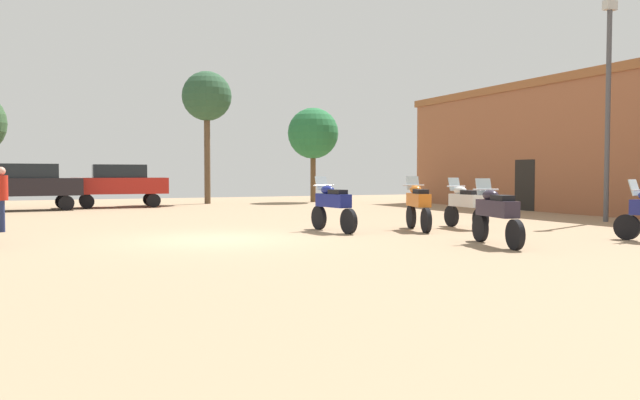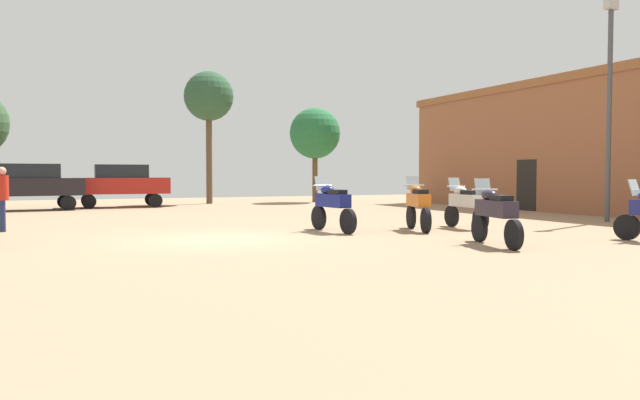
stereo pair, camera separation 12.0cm
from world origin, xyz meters
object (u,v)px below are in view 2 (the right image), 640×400
at_px(motorcycle_4, 332,205).
at_px(car_1, 121,182).
at_px(lamp_post, 609,100).
at_px(tree_6, 315,134).
at_px(motorcycle_2, 465,204).
at_px(person_1, 2,194).
at_px(car_3, 30,183).
at_px(motorcycle_3, 495,213).
at_px(tree_3, 209,98).
at_px(motorcycle_8, 418,204).
at_px(brick_building, 605,145).

relative_size(motorcycle_4, car_1, 0.51).
height_order(car_1, lamp_post, lamp_post).
relative_size(tree_6, lamp_post, 0.73).
xyz_separation_m(motorcycle_2, lamp_post, (5.78, 0.17, 3.27)).
height_order(car_1, person_1, car_1).
height_order(motorcycle_2, car_3, car_3).
distance_m(motorcycle_2, lamp_post, 6.65).
bearing_deg(motorcycle_2, motorcycle_3, -115.30).
height_order(tree_3, tree_6, tree_3).
distance_m(car_1, tree_6, 10.87).
bearing_deg(motorcycle_8, person_1, 174.52).
height_order(motorcycle_2, tree_3, tree_3).
distance_m(motorcycle_8, lamp_post, 8.07).
relative_size(brick_building, car_3, 4.53).
height_order(brick_building, tree_6, brick_building).
xyz_separation_m(brick_building, motorcycle_8, (-12.31, -4.78, -2.04)).
bearing_deg(car_1, motorcycle_8, -156.71).
relative_size(car_1, lamp_post, 0.61).
bearing_deg(person_1, motorcycle_3, 43.46).
distance_m(person_1, tree_3, 16.73).
bearing_deg(brick_building, car_3, 155.96).
bearing_deg(motorcycle_8, lamp_post, 17.68).
relative_size(brick_building, motorcycle_4, 8.96).
bearing_deg(motorcycle_3, person_1, 154.49).
xyz_separation_m(motorcycle_3, motorcycle_4, (-1.90, 4.44, 0.01)).
relative_size(motorcycle_3, person_1, 1.27).
relative_size(motorcycle_2, person_1, 1.18).
xyz_separation_m(brick_building, lamp_post, (-4.93, -4.61, 1.21)).
xyz_separation_m(motorcycle_2, car_1, (-7.84, 15.88, 0.45)).
bearing_deg(brick_building, lamp_post, -136.95).
height_order(motorcycle_3, motorcycle_4, motorcycle_4).
bearing_deg(tree_6, lamp_post, -79.51).
xyz_separation_m(motorcycle_2, motorcycle_4, (-3.92, 0.64, 0.02)).
bearing_deg(brick_building, tree_3, 137.33).
xyz_separation_m(motorcycle_8, tree_3, (-1.63, 17.63, 4.80)).
relative_size(motorcycle_2, lamp_post, 0.29).
bearing_deg(motorcycle_8, car_3, 140.72).
bearing_deg(motorcycle_2, person_1, 163.56).
xyz_separation_m(car_1, tree_6, (10.47, 1.33, 2.62)).
bearing_deg(motorcycle_8, motorcycle_2, 16.56).
bearing_deg(motorcycle_4, car_3, 112.61).
bearing_deg(tree_6, motorcycle_3, -102.48).
relative_size(car_1, car_3, 0.99).
bearing_deg(tree_3, person_1, -123.71).
height_order(motorcycle_2, tree_6, tree_6).
height_order(motorcycle_4, tree_6, tree_6).
distance_m(brick_building, tree_3, 19.16).
xyz_separation_m(motorcycle_3, car_3, (-9.71, 18.59, 0.44)).
bearing_deg(person_1, tree_6, 123.07).
distance_m(motorcycle_2, tree_3, 18.56).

